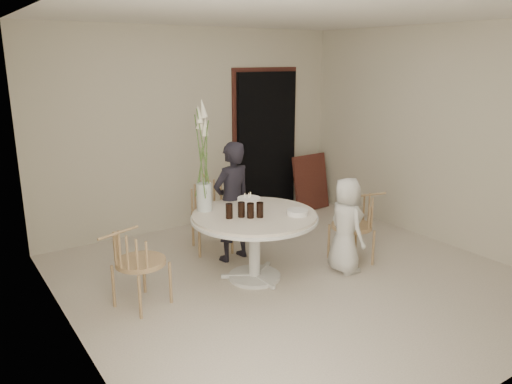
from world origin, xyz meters
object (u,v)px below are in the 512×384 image
chair_right (360,218)px  chair_far (209,203)px  table (255,224)px  boy (346,225)px  chair_left (130,257)px  girl (232,202)px  birthday_cake (249,203)px  flower_vase (203,169)px

chair_right → chair_far: bearing=-125.2°
table → boy: (0.94, -0.39, -0.08)m
chair_right → chair_left: 2.64m
chair_far → chair_left: 1.74m
chair_right → boy: boy is taller
girl → boy: girl is taller
birthday_cake → flower_vase: bearing=156.1°
table → chair_right: 1.32m
chair_left → girl: bearing=-88.7°
chair_left → birthday_cake: bearing=-103.9°
chair_far → chair_left: bearing=-127.3°
table → flower_vase: 0.79m
chair_right → flower_vase: (-1.67, 0.65, 0.67)m
flower_vase → table: bearing=-45.5°
table → girl: size_ratio=0.95×
flower_vase → chair_right: bearing=-21.3°
chair_right → chair_left: (-2.62, 0.32, 0.01)m
boy → table: bearing=75.5°
chair_far → flower_vase: size_ratio=0.74×
boy → birthday_cake: size_ratio=4.33×
chair_right → boy: 0.37m
chair_far → girl: (0.03, -0.50, 0.14)m
chair_right → boy: (-0.35, -0.13, 0.01)m
chair_far → flower_vase: flower_vase is taller
flower_vase → chair_far: bearing=58.2°
girl → table: bearing=72.6°
table → birthday_cake: size_ratio=5.42×
chair_left → flower_vase: bearing=-90.4°
chair_right → girl: size_ratio=0.57×
chair_right → chair_left: size_ratio=0.98×
chair_far → chair_right: bearing=-32.0°
table → chair_far: size_ratio=1.53×
chair_far → chair_right: 1.83m
chair_far → birthday_cake: 0.93m
table → girl: 0.61m
boy → flower_vase: flower_vase is taller
birthday_cake → chair_left: bearing=-174.4°
table → birthday_cake: birthday_cake is taller
chair_far → chair_left: chair_far is taller
birthday_cake → flower_vase: (-0.44, 0.19, 0.40)m
chair_left → boy: (2.27, -0.45, 0.00)m
chair_right → flower_vase: flower_vase is taller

